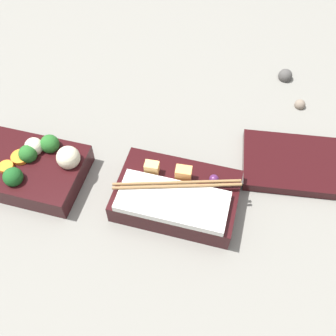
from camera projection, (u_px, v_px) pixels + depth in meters
ground_plane at (105, 197)px, 0.67m from camera, size 3.00×3.00×0.00m
bento_tray_vegetable at (28, 167)px, 0.68m from camera, size 0.20×0.13×0.07m
bento_tray_rice at (176, 196)px, 0.64m from camera, size 0.20×0.13×0.06m
bento_lid at (298, 164)px, 0.70m from camera, size 0.21×0.15×0.02m
pebble_0 at (300, 105)px, 0.79m from camera, size 0.02×0.02×0.02m
pebble_1 at (285, 76)px, 0.84m from camera, size 0.03×0.03×0.03m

